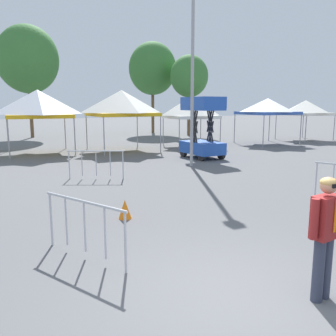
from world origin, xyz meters
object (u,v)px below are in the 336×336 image
at_px(scissor_lift, 202,139).
at_px(canopy_tent_left_of_center, 191,108).
at_px(crowd_barrier_mid_lot, 84,218).
at_px(traffic_cone_lot_center, 125,209).
at_px(canopy_tent_behind_center, 38,104).
at_px(person_foreground, 325,230).
at_px(light_pole_near_lift, 192,63).
at_px(canopy_tent_far_left, 306,108).
at_px(tree_behind_tents_right, 189,76).
at_px(canopy_tent_right_of_center, 122,103).
at_px(canopy_tent_behind_left, 268,106).
at_px(tree_behind_tents_left, 153,69).
at_px(tree_behind_tents_center, 28,59).
at_px(crowd_barrier_by_lift, 96,159).

bearing_deg(scissor_lift, canopy_tent_left_of_center, 67.12).
distance_m(crowd_barrier_mid_lot, traffic_cone_lot_center, 2.37).
height_order(canopy_tent_behind_center, canopy_tent_left_of_center, canopy_tent_behind_center).
xyz_separation_m(crowd_barrier_mid_lot, traffic_cone_lot_center, (1.37, 1.86, -0.52)).
bearing_deg(person_foreground, light_pole_near_lift, 70.34).
distance_m(canopy_tent_far_left, light_pole_near_lift, 15.52).
bearing_deg(tree_behind_tents_right, canopy_tent_behind_center, -152.26).
bearing_deg(scissor_lift, light_pole_near_lift, -131.09).
distance_m(canopy_tent_far_left, tree_behind_tents_right, 10.10).
bearing_deg(canopy_tent_right_of_center, canopy_tent_behind_left, -3.93).
bearing_deg(canopy_tent_behind_center, tree_behind_tents_left, 43.38).
height_order(canopy_tent_right_of_center, tree_behind_tents_left, tree_behind_tents_left).
distance_m(canopy_tent_far_left, crowd_barrier_mid_lot, 25.04).
xyz_separation_m(canopy_tent_right_of_center, canopy_tent_behind_left, (10.32, -0.71, -0.21)).
xyz_separation_m(light_pole_near_lift, crowd_barrier_mid_lot, (-6.49, -7.76, -3.75)).
xyz_separation_m(person_foreground, tree_behind_tents_right, (11.55, 25.07, 4.12)).
bearing_deg(canopy_tent_behind_left, canopy_tent_far_left, 11.59).
height_order(scissor_lift, tree_behind_tents_center, tree_behind_tents_center).
bearing_deg(canopy_tent_far_left, scissor_lift, -158.16).
bearing_deg(tree_behind_tents_right, canopy_tent_left_of_center, -117.69).
distance_m(canopy_tent_right_of_center, scissor_lift, 5.68).
height_order(person_foreground, tree_behind_tents_center, tree_behind_tents_center).
xyz_separation_m(canopy_tent_behind_center, tree_behind_tents_center, (0.50, 10.77, 3.56)).
xyz_separation_m(canopy_tent_left_of_center, crowd_barrier_mid_lot, (-10.37, -14.85, -1.79)).
relative_size(light_pole_near_lift, tree_behind_tents_right, 1.13).
bearing_deg(light_pole_near_lift, person_foreground, -109.66).
bearing_deg(canopy_tent_right_of_center, tree_behind_tents_center, 109.45).
relative_size(person_foreground, light_pole_near_lift, 0.23).
bearing_deg(tree_behind_tents_center, crowd_barrier_mid_lot, -92.99).
height_order(canopy_tent_behind_center, tree_behind_tents_right, tree_behind_tents_right).
bearing_deg(canopy_tent_far_left, traffic_cone_lot_center, -146.07).
bearing_deg(canopy_tent_behind_center, traffic_cone_lot_center, -87.79).
distance_m(canopy_tent_far_left, scissor_lift, 13.08).
height_order(canopy_tent_right_of_center, tree_behind_tents_center, tree_behind_tents_center).
relative_size(canopy_tent_right_of_center, traffic_cone_lot_center, 7.96).
xyz_separation_m(canopy_tent_right_of_center, tree_behind_tents_center, (-4.09, 11.60, 3.51)).
height_order(canopy_tent_behind_center, canopy_tent_right_of_center, canopy_tent_right_of_center).
xyz_separation_m(scissor_lift, light_pole_near_lift, (-1.73, -1.98, 3.50)).
height_order(canopy_tent_behind_left, scissor_lift, canopy_tent_behind_left).
bearing_deg(light_pole_near_lift, tree_behind_tents_left, 72.12).
distance_m(canopy_tent_right_of_center, tree_behind_tents_left, 14.03).
distance_m(canopy_tent_left_of_center, crowd_barrier_by_lift, 11.76).
xyz_separation_m(canopy_tent_behind_left, scissor_lift, (-7.55, -3.91, -1.60)).
distance_m(canopy_tent_far_left, traffic_cone_lot_center, 22.90).
relative_size(canopy_tent_right_of_center, light_pole_near_lift, 0.47).
bearing_deg(tree_behind_tents_right, traffic_cone_lot_center, -122.29).
relative_size(canopy_tent_behind_left, tree_behind_tents_right, 0.48).
bearing_deg(traffic_cone_lot_center, scissor_lift, 49.04).
distance_m(canopy_tent_behind_center, canopy_tent_left_of_center, 9.52).
relative_size(canopy_tent_left_of_center, tree_behind_tents_right, 0.46).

